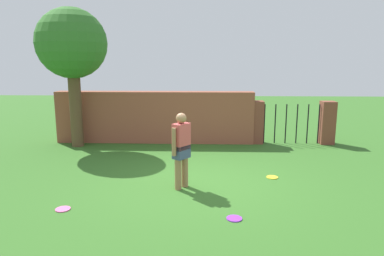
{
  "coord_description": "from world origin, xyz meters",
  "views": [
    {
      "loc": [
        0.16,
        -7.31,
        2.65
      ],
      "look_at": [
        -0.16,
        1.24,
        1.0
      ],
      "focal_mm": 32.11,
      "sensor_mm": 36.0,
      "label": 1
    }
  ],
  "objects": [
    {
      "name": "frisbee_pink",
      "position": [
        -2.42,
        -1.54,
        0.01
      ],
      "size": [
        0.27,
        0.27,
        0.02
      ],
      "primitive_type": "cylinder",
      "color": "pink",
      "rests_on": "ground"
    },
    {
      "name": "frisbee_yellow",
      "position": [
        1.74,
        0.39,
        0.01
      ],
      "size": [
        0.27,
        0.27,
        0.02
      ],
      "primitive_type": "cylinder",
      "color": "yellow",
      "rests_on": "ground"
    },
    {
      "name": "ground_plane",
      "position": [
        0.0,
        0.0,
        0.0
      ],
      "size": [
        40.0,
        40.0,
        0.0
      ],
      "primitive_type": "plane",
      "color": "#336623"
    },
    {
      "name": "person",
      "position": [
        -0.32,
        -0.35,
        0.9
      ],
      "size": [
        0.39,
        0.45,
        1.62
      ],
      "rotation": [
        0.0,
        0.0,
        -2.22
      ],
      "color": "#9E704C",
      "rests_on": "ground"
    },
    {
      "name": "tree",
      "position": [
        -3.9,
        3.26,
        3.14
      ],
      "size": [
        2.13,
        2.13,
        4.28
      ],
      "color": "brown",
      "rests_on": "ground"
    },
    {
      "name": "frisbee_purple",
      "position": [
        0.68,
        -1.8,
        0.01
      ],
      "size": [
        0.27,
        0.27,
        0.02
      ],
      "primitive_type": "cylinder",
      "color": "purple",
      "rests_on": "ground"
    },
    {
      "name": "fence_gate",
      "position": [
        3.0,
        3.89,
        0.7
      ],
      "size": [
        2.75,
        0.44,
        1.4
      ],
      "color": "brown",
      "rests_on": "ground"
    },
    {
      "name": "brick_wall",
      "position": [
        -1.5,
        3.89,
        0.85
      ],
      "size": [
        6.5,
        0.5,
        1.7
      ],
      "primitive_type": "cube",
      "color": "brown",
      "rests_on": "ground"
    }
  ]
}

